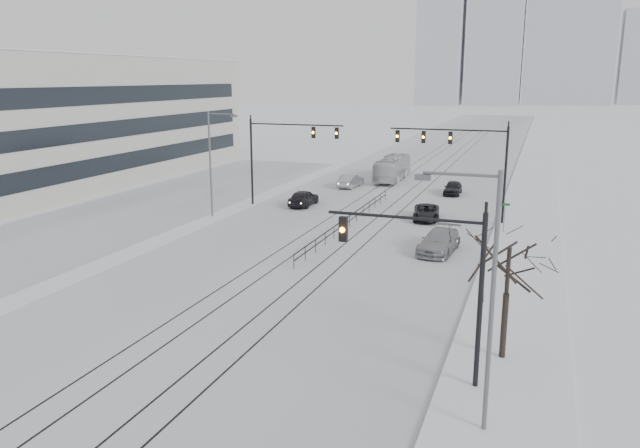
% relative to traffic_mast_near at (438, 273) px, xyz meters
% --- Properties ---
extents(ground, '(500.00, 500.00, 0.00)m').
position_rel_traffic_mast_near_xyz_m(ground, '(-10.79, -6.00, -4.56)').
color(ground, silver).
rests_on(ground, ground).
extents(road, '(22.00, 260.00, 0.02)m').
position_rel_traffic_mast_near_xyz_m(road, '(-10.79, 54.00, -4.55)').
color(road, silver).
rests_on(road, ground).
extents(sidewalk_east, '(5.00, 260.00, 0.16)m').
position_rel_traffic_mast_near_xyz_m(sidewalk_east, '(2.71, 54.00, -4.48)').
color(sidewalk_east, silver).
rests_on(sidewalk_east, ground).
extents(curb, '(0.10, 260.00, 0.12)m').
position_rel_traffic_mast_near_xyz_m(curb, '(0.26, 54.00, -4.50)').
color(curb, gray).
rests_on(curb, ground).
extents(parking_strip, '(14.00, 60.00, 0.03)m').
position_rel_traffic_mast_near_xyz_m(parking_strip, '(-30.79, 29.00, -4.55)').
color(parking_strip, silver).
rests_on(parking_strip, ground).
extents(tram_rails, '(5.30, 180.00, 0.01)m').
position_rel_traffic_mast_near_xyz_m(tram_rails, '(-10.79, 34.00, -4.54)').
color(tram_rails, black).
rests_on(tram_rails, ground).
extents(office_building, '(20.20, 62.20, 14.11)m').
position_rel_traffic_mast_near_xyz_m(office_building, '(-48.76, 29.00, 2.50)').
color(office_building, beige).
rests_on(office_building, ground).
extents(skyline, '(96.00, 48.00, 72.00)m').
position_rel_traffic_mast_near_xyz_m(skyline, '(-5.77, 267.63, 26.08)').
color(skyline, '#ADB1BE').
rests_on(skyline, ground).
extents(traffic_mast_near, '(6.10, 0.37, 7.00)m').
position_rel_traffic_mast_near_xyz_m(traffic_mast_near, '(0.00, 0.00, 0.00)').
color(traffic_mast_near, black).
rests_on(traffic_mast_near, ground).
extents(traffic_mast_ne, '(9.60, 0.37, 8.00)m').
position_rel_traffic_mast_near_xyz_m(traffic_mast_ne, '(-2.64, 29.00, 1.20)').
color(traffic_mast_ne, black).
rests_on(traffic_mast_ne, ground).
extents(traffic_mast_nw, '(9.10, 0.37, 8.00)m').
position_rel_traffic_mast_near_xyz_m(traffic_mast_nw, '(-19.31, 30.00, 1.01)').
color(traffic_mast_nw, black).
rests_on(traffic_mast_nw, ground).
extents(street_light_east, '(2.73, 0.25, 9.00)m').
position_rel_traffic_mast_near_xyz_m(street_light_east, '(1.91, -3.00, 0.65)').
color(street_light_east, '#595B60').
rests_on(street_light_east, ground).
extents(street_light_west, '(2.73, 0.25, 9.00)m').
position_rel_traffic_mast_near_xyz_m(street_light_west, '(-22.99, 24.00, 0.65)').
color(street_light_west, '#595B60').
rests_on(street_light_west, ground).
extents(bare_tree, '(4.40, 4.40, 6.10)m').
position_rel_traffic_mast_near_xyz_m(bare_tree, '(2.41, 3.00, -0.07)').
color(bare_tree, black).
rests_on(bare_tree, ground).
extents(median_fence, '(0.06, 24.00, 1.00)m').
position_rel_traffic_mast_near_xyz_m(median_fence, '(-10.79, 24.00, -4.04)').
color(median_fence, black).
rests_on(median_fence, ground).
extents(street_sign, '(0.70, 0.06, 2.40)m').
position_rel_traffic_mast_near_xyz_m(street_sign, '(1.01, 26.00, -2.96)').
color(street_sign, '#595B60').
rests_on(street_sign, ground).
extents(sedan_sb_inner, '(1.85, 4.50, 1.53)m').
position_rel_traffic_mast_near_xyz_m(sedan_sb_inner, '(-17.35, 30.70, -3.80)').
color(sedan_sb_inner, black).
rests_on(sedan_sb_inner, ground).
extents(sedan_sb_outer, '(1.93, 4.48, 1.44)m').
position_rel_traffic_mast_near_xyz_m(sedan_sb_outer, '(-16.14, 41.87, -3.84)').
color(sedan_sb_outer, '#989C9F').
rests_on(sedan_sb_outer, ground).
extents(sedan_nb_front, '(2.81, 4.87, 1.28)m').
position_rel_traffic_mast_near_xyz_m(sedan_nb_front, '(-5.45, 28.72, -3.92)').
color(sedan_nb_front, black).
rests_on(sedan_nb_front, ground).
extents(sedan_nb_right, '(2.64, 5.45, 1.53)m').
position_rel_traffic_mast_near_xyz_m(sedan_nb_right, '(-2.85, 19.00, -3.80)').
color(sedan_nb_right, '#929399').
rests_on(sedan_nb_right, ground).
extents(sedan_nb_far, '(1.73, 4.10, 1.38)m').
position_rel_traffic_mast_near_xyz_m(sedan_nb_far, '(-5.00, 41.32, -3.87)').
color(sedan_nb_far, black).
rests_on(sedan_nb_far, ground).
extents(box_truck, '(2.50, 10.02, 2.78)m').
position_rel_traffic_mast_near_xyz_m(box_truck, '(-12.95, 48.08, -3.17)').
color(box_truck, silver).
rests_on(box_truck, ground).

